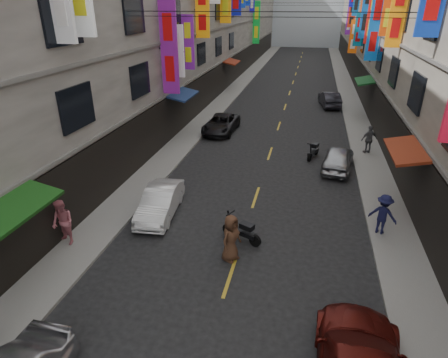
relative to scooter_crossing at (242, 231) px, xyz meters
The scene contains 14 objects.
sidewalk_left 28.41m from the scooter_crossing, 102.20° to the left, with size 2.00×90.00×0.12m, color slate.
sidewalk_right 28.41m from the scooter_crossing, 77.82° to the left, with size 2.00×90.00×0.12m, color slate.
street_awnings 12.11m from the scooter_crossing, 96.14° to the left, with size 13.99×35.20×0.41m.
lane_markings 24.77m from the scooter_crossing, 90.01° to the left, with size 0.12×80.20×0.01m.
scooter_crossing is the anchor object (origin of this frame).
scooter_far_right 10.01m from the scooter_crossing, 74.70° to the left, with size 0.76×1.75×1.14m.
car_left_mid 4.08m from the scooter_crossing, 162.93° to the left, with size 1.33×3.82×1.26m, color white.
car_left_far 13.91m from the scooter_crossing, 106.73° to the left, with size 2.04×4.43×1.23m, color black.
car_right_mid 9.15m from the scooter_crossing, 64.10° to the left, with size 1.56×3.88×1.32m, color #A3A4A8.
car_right_far 23.18m from the scooter_crossing, 80.34° to the left, with size 1.42×4.08×1.34m, color #28272F.
pedestrian_lfar 6.87m from the scooter_crossing, 164.15° to the right, with size 0.90×0.62×1.85m, color #C66974.
pedestrian_rnear 5.67m from the scooter_crossing, 17.15° to the left, with size 1.09×0.56×1.69m, color #131436.
pedestrian_rfar 12.46m from the scooter_crossing, 61.65° to the left, with size 1.03×0.58×1.75m, color #545456.
pedestrian_crossing 1.37m from the scooter_crossing, 98.40° to the right, with size 0.90×0.61×1.84m, color #492D1D.
Camera 1 is at (2.10, 1.93, 8.58)m, focal length 30.00 mm.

